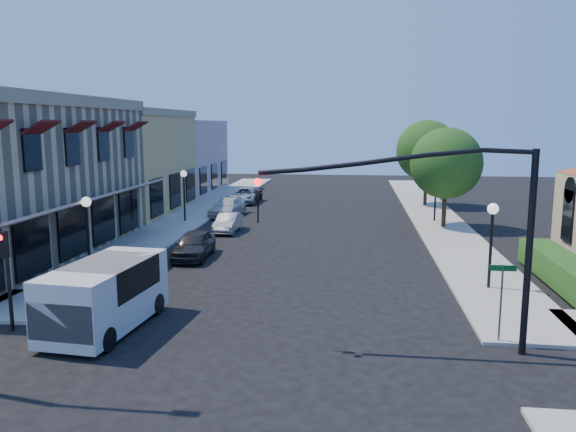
# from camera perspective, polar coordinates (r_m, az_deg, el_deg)

# --- Properties ---
(ground) EXTENTS (120.00, 120.00, 0.00)m
(ground) POSITION_cam_1_polar(r_m,az_deg,el_deg) (16.52, -4.47, -14.53)
(ground) COLOR black
(ground) RESTS_ON ground
(sidewalk_left) EXTENTS (3.50, 50.00, 0.12)m
(sidewalk_left) POSITION_cam_1_polar(r_m,az_deg,el_deg) (43.93, -8.81, 0.56)
(sidewalk_left) COLOR gray
(sidewalk_left) RESTS_ON ground
(sidewalk_right) EXTENTS (3.50, 50.00, 0.12)m
(sidewalk_right) POSITION_cam_1_polar(r_m,az_deg,el_deg) (42.71, 14.44, 0.13)
(sidewalk_right) COLOR gray
(sidewalk_right) RESTS_ON ground
(curb_red_strip) EXTENTS (0.25, 10.00, 0.06)m
(curb_red_strip) POSITION_cam_1_polar(r_m,az_deg,el_deg) (25.75, -16.21, -6.07)
(curb_red_strip) COLOR maroon
(curb_red_strip) RESTS_ON ground
(yellow_stucco_building) EXTENTS (10.00, 12.00, 7.60)m
(yellow_stucco_building) POSITION_cam_1_polar(r_m,az_deg,el_deg) (44.90, -17.64, 5.23)
(yellow_stucco_building) COLOR #E4B566
(yellow_stucco_building) RESTS_ON ground
(pink_stucco_building) EXTENTS (10.00, 12.00, 7.00)m
(pink_stucco_building) POSITION_cam_1_polar(r_m,az_deg,el_deg) (56.05, -12.56, 5.86)
(pink_stucco_building) COLOR #D1A69E
(pink_stucco_building) RESTS_ON ground
(hedge) EXTENTS (1.40, 8.00, 1.10)m
(hedge) POSITION_cam_1_polar(r_m,az_deg,el_deg) (26.20, 26.06, -6.40)
(hedge) COLOR #1E4E16
(hedge) RESTS_ON ground
(street_tree_a) EXTENTS (4.56, 4.56, 6.48)m
(street_tree_a) POSITION_cam_1_polar(r_m,az_deg,el_deg) (37.33, 15.77, 5.17)
(street_tree_a) COLOR #2E2112
(street_tree_a) RESTS_ON ground
(street_tree_b) EXTENTS (4.94, 4.94, 7.02)m
(street_tree_b) POSITION_cam_1_polar(r_m,az_deg,el_deg) (47.21, 13.93, 6.47)
(street_tree_b) COLOR #2E2112
(street_tree_b) RESTS_ON ground
(signal_mast_arm) EXTENTS (8.01, 0.39, 6.00)m
(signal_mast_arm) POSITION_cam_1_polar(r_m,az_deg,el_deg) (16.74, 16.47, 0.06)
(signal_mast_arm) COLOR black
(signal_mast_arm) RESTS_ON ground
(secondary_signal) EXTENTS (0.28, 0.42, 3.32)m
(secondary_signal) POSITION_cam_1_polar(r_m,az_deg,el_deg) (20.08, -26.78, -4.21)
(secondary_signal) COLOR black
(secondary_signal) RESTS_ON ground
(street_name_sign) EXTENTS (0.80, 0.06, 2.50)m
(street_name_sign) POSITION_cam_1_polar(r_m,az_deg,el_deg) (18.27, 20.88, -7.10)
(street_name_sign) COLOR #595B5E
(street_name_sign) RESTS_ON ground
(lamppost_left_near) EXTENTS (0.44, 0.44, 3.57)m
(lamppost_left_near) POSITION_cam_1_polar(r_m,az_deg,el_deg) (25.85, -19.75, 0.02)
(lamppost_left_near) COLOR black
(lamppost_left_near) RESTS_ON ground
(lamppost_left_far) EXTENTS (0.44, 0.44, 3.57)m
(lamppost_left_far) POSITION_cam_1_polar(r_m,az_deg,el_deg) (38.77, -10.53, 3.34)
(lamppost_left_far) COLOR black
(lamppost_left_far) RESTS_ON ground
(lamppost_right_near) EXTENTS (0.44, 0.44, 3.57)m
(lamppost_right_near) POSITION_cam_1_polar(r_m,az_deg,el_deg) (23.78, 20.03, -0.77)
(lamppost_right_near) COLOR black
(lamppost_right_near) RESTS_ON ground
(lamppost_right_far) EXTENTS (0.44, 0.44, 3.57)m
(lamppost_right_far) POSITION_cam_1_polar(r_m,az_deg,el_deg) (39.38, 14.80, 3.28)
(lamppost_right_far) COLOR black
(lamppost_right_far) RESTS_ON ground
(white_van) EXTENTS (2.60, 5.16, 2.21)m
(white_van) POSITION_cam_1_polar(r_m,az_deg,el_deg) (19.34, -18.17, -7.35)
(white_van) COLOR silver
(white_van) RESTS_ON ground
(parked_car_a) EXTENTS (1.76, 4.08, 1.37)m
(parked_car_a) POSITION_cam_1_polar(r_m,az_deg,el_deg) (28.60, -9.53, -2.89)
(parked_car_a) COLOR black
(parked_car_a) RESTS_ON ground
(parked_car_b) EXTENTS (1.23, 3.52, 1.16)m
(parked_car_b) POSITION_cam_1_polar(r_m,az_deg,el_deg) (35.23, -6.12, -0.68)
(parked_car_b) COLOR #A0A4A5
(parked_car_b) RESTS_ON ground
(parked_car_c) EXTENTS (2.33, 4.62, 1.29)m
(parked_car_c) POSITION_cam_1_polar(r_m,az_deg,el_deg) (41.30, -6.16, 0.88)
(parked_car_c) COLOR silver
(parked_car_c) RESTS_ON ground
(parked_car_d) EXTENTS (2.29, 4.71, 1.29)m
(parked_car_d) POSITION_cam_1_polar(r_m,az_deg,el_deg) (48.08, -4.30, 2.10)
(parked_car_d) COLOR #ABAEB0
(parked_car_d) RESTS_ON ground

